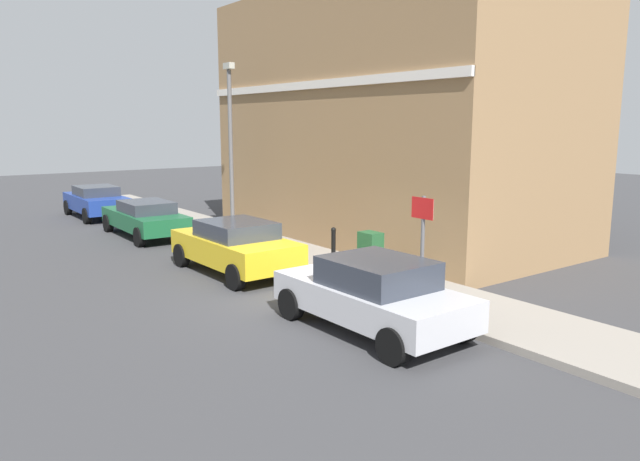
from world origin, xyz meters
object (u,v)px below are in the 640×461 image
object	(u,v)px
bollard_far_kerb	(276,240)
street_sign	(422,234)
car_yellow	(235,245)
lamppost	(231,142)
car_blue	(96,201)
car_green	(145,217)
car_silver	(373,293)
utility_cabinet	(370,257)
bollard_near_cabinet	(333,245)

from	to	relation	value
bollard_far_kerb	street_sign	distance (m)	5.46
car_yellow	lamppost	bearing A→B (deg)	-28.36
bollard_far_kerb	lamppost	size ratio (longest dim) A/B	0.18
car_blue	bollard_far_kerb	bearing A→B (deg)	-172.43
bollard_far_kerb	lamppost	distance (m)	5.02
car_green	car_blue	world-z (taller)	car_blue
lamppost	car_blue	bearing A→B (deg)	107.02
car_silver	car_yellow	xyz separation A→B (m)	(0.09, 5.57, 0.00)
utility_cabinet	car_blue	bearing A→B (deg)	98.47
car_silver	car_green	size ratio (longest dim) A/B	0.91
car_green	bollard_far_kerb	size ratio (longest dim) A/B	4.31
car_silver	car_blue	bearing A→B (deg)	-0.79
car_yellow	car_blue	distance (m)	11.95
lamppost	car_silver	bearing A→B (deg)	-103.23
car_silver	car_blue	distance (m)	17.53
car_green	bollard_near_cabinet	size ratio (longest dim) A/B	4.31
utility_cabinet	street_sign	xyz separation A→B (m)	(-0.61, -2.30, 0.98)
car_silver	car_green	world-z (taller)	car_silver
bollard_far_kerb	car_green	bearing A→B (deg)	102.20
utility_cabinet	street_sign	world-z (taller)	street_sign
street_sign	bollard_near_cabinet	bearing A→B (deg)	79.75
car_silver	car_blue	world-z (taller)	car_silver
car_yellow	car_green	bearing A→B (deg)	-0.60
car_green	lamppost	xyz separation A→B (m)	(2.27, -2.17, 2.62)
car_silver	car_yellow	distance (m)	5.58
car_blue	bollard_near_cabinet	distance (m)	13.52
car_silver	bollard_far_kerb	world-z (taller)	car_silver
car_yellow	bollard_far_kerb	distance (m)	1.35
utility_cabinet	bollard_far_kerb	xyz separation A→B (m)	(-0.77, 3.08, 0.02)
bollard_near_cabinet	lamppost	distance (m)	6.24
bollard_near_cabinet	bollard_far_kerb	distance (m)	1.71
car_yellow	bollard_far_kerb	world-z (taller)	car_yellow
car_yellow	bollard_near_cabinet	bearing A→B (deg)	-122.62
car_silver	lamppost	size ratio (longest dim) A/B	0.71
car_yellow	utility_cabinet	bearing A→B (deg)	-145.52
car_green	bollard_far_kerb	distance (m)	6.52
car_green	car_blue	size ratio (longest dim) A/B	1.09
street_sign	lamppost	world-z (taller)	lamppost
car_blue	street_sign	world-z (taller)	street_sign
utility_cabinet	car_yellow	bearing A→B (deg)	125.39
utility_cabinet	car_green	bearing A→B (deg)	102.82
car_silver	car_yellow	world-z (taller)	car_silver
car_green	utility_cabinet	xyz separation A→B (m)	(2.15, -9.45, 0.00)
car_green	street_sign	distance (m)	11.89
car_silver	lamppost	world-z (taller)	lamppost
car_blue	bollard_near_cabinet	bearing A→B (deg)	-169.52
bollard_far_kerb	car_silver	bearing A→B (deg)	-104.15
bollard_near_cabinet	lamppost	world-z (taller)	lamppost
bollard_far_kerb	utility_cabinet	bearing A→B (deg)	-75.91
car_blue	bollard_near_cabinet	xyz separation A→B (m)	(2.32, -13.32, -0.00)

